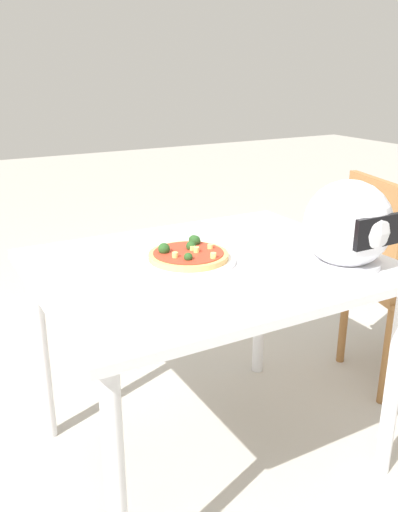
# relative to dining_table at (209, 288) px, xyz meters

# --- Properties ---
(ground_plane) EXTENTS (14.00, 14.00, 0.00)m
(ground_plane) POSITION_rel_dining_table_xyz_m (0.00, 0.00, -0.64)
(ground_plane) COLOR #B2ADA3
(dining_table) EXTENTS (1.07, 0.86, 0.73)m
(dining_table) POSITION_rel_dining_table_xyz_m (0.00, 0.00, 0.00)
(dining_table) COLOR white
(dining_table) RESTS_ON ground
(pizza_plate) EXTENTS (0.30, 0.30, 0.01)m
(pizza_plate) POSITION_rel_dining_table_xyz_m (0.06, -0.03, 0.09)
(pizza_plate) COLOR white
(pizza_plate) RESTS_ON dining_table
(pizza) EXTENTS (0.25, 0.25, 0.05)m
(pizza) POSITION_rel_dining_table_xyz_m (0.06, -0.04, 0.11)
(pizza) COLOR tan
(pizza) RESTS_ON pizza_plate
(motorcycle_helmet) EXTENTS (0.27, 0.27, 0.27)m
(motorcycle_helmet) POSITION_rel_dining_table_xyz_m (-0.35, 0.23, 0.22)
(motorcycle_helmet) COLOR silver
(motorcycle_helmet) RESTS_ON dining_table
(chair_side) EXTENTS (0.49, 0.49, 0.90)m
(chair_side) POSITION_rel_dining_table_xyz_m (-0.90, -0.06, -0.13)
(chair_side) COLOR #996638
(chair_side) RESTS_ON ground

